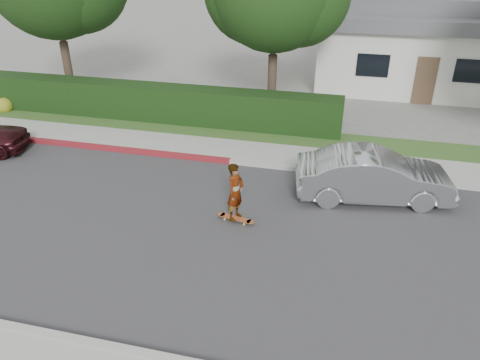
# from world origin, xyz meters

# --- Properties ---
(ground) EXTENTS (120.00, 120.00, 0.00)m
(ground) POSITION_xyz_m (0.00, 0.00, 0.00)
(ground) COLOR slate
(ground) RESTS_ON ground
(road) EXTENTS (60.00, 8.00, 0.01)m
(road) POSITION_xyz_m (0.00, 0.00, 0.01)
(road) COLOR #2D2D30
(road) RESTS_ON ground
(curb_near) EXTENTS (60.00, 0.20, 0.15)m
(curb_near) POSITION_xyz_m (0.00, -4.10, 0.07)
(curb_near) COLOR #9E9E99
(curb_near) RESTS_ON ground
(curb_far) EXTENTS (60.00, 0.20, 0.15)m
(curb_far) POSITION_xyz_m (0.00, 4.10, 0.07)
(curb_far) COLOR #9E9E99
(curb_far) RESTS_ON ground
(curb_red_section) EXTENTS (12.00, 0.21, 0.15)m
(curb_red_section) POSITION_xyz_m (-5.00, 4.10, 0.08)
(curb_red_section) COLOR maroon
(curb_red_section) RESTS_ON ground
(sidewalk_far) EXTENTS (60.00, 1.60, 0.12)m
(sidewalk_far) POSITION_xyz_m (0.00, 5.00, 0.06)
(sidewalk_far) COLOR gray
(sidewalk_far) RESTS_ON ground
(planting_strip) EXTENTS (60.00, 1.60, 0.10)m
(planting_strip) POSITION_xyz_m (0.00, 6.60, 0.05)
(planting_strip) COLOR #2D4C1E
(planting_strip) RESTS_ON ground
(hedge) EXTENTS (15.00, 1.00, 1.50)m
(hedge) POSITION_xyz_m (-3.00, 7.20, 0.75)
(hedge) COLOR black
(hedge) RESTS_ON ground
(house) EXTENTS (10.60, 8.60, 4.30)m
(house) POSITION_xyz_m (8.00, 16.00, 2.10)
(house) COLOR beige
(house) RESTS_ON ground
(skateboard) EXTENTS (1.10, 0.42, 0.10)m
(skateboard) POSITION_xyz_m (2.04, 0.72, 0.09)
(skateboard) COLOR gold
(skateboard) RESTS_ON ground
(skateboarder) EXTENTS (0.54, 0.67, 1.60)m
(skateboarder) POSITION_xyz_m (2.04, 0.72, 0.91)
(skateboarder) COLOR white
(skateboarder) RESTS_ON skateboard
(car_silver) EXTENTS (4.58, 2.22, 1.45)m
(car_silver) POSITION_xyz_m (5.58, 2.85, 0.72)
(car_silver) COLOR #AEB1B5
(car_silver) RESTS_ON ground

